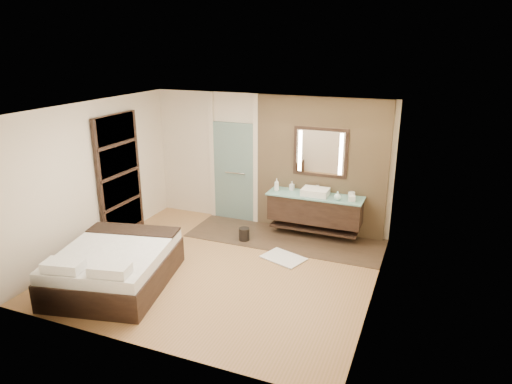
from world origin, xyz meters
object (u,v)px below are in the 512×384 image
at_px(vanity, 315,209).
at_px(waste_bin, 244,234).
at_px(mirror_unit, 320,152).
at_px(bed, 115,266).

height_order(vanity, waste_bin, vanity).
distance_m(mirror_unit, waste_bin, 2.15).
xyz_separation_m(vanity, waste_bin, (-1.20, -0.70, -0.45)).
bearing_deg(mirror_unit, waste_bin, -141.97).
relative_size(vanity, bed, 0.81).
bearing_deg(waste_bin, vanity, 30.26).
distance_m(vanity, bed, 3.86).
relative_size(mirror_unit, bed, 0.47).
bearing_deg(waste_bin, bed, -117.83).
height_order(mirror_unit, waste_bin, mirror_unit).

